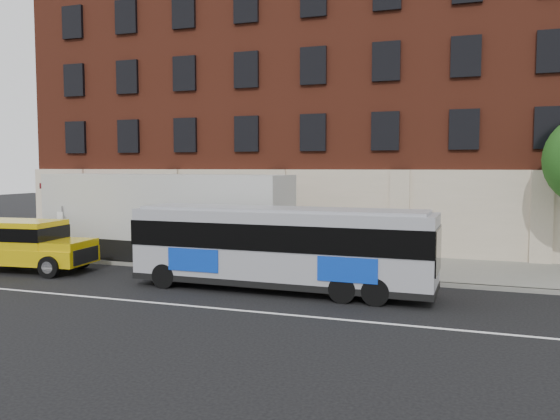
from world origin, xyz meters
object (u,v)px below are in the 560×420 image
(sign_pole, at_px, (62,229))
(city_bus, at_px, (281,245))
(yellow_suv, at_px, (24,242))
(shipping_container, at_px, (163,219))

(sign_pole, height_order, city_bus, city_bus)
(sign_pole, height_order, yellow_suv, sign_pole)
(city_bus, bearing_deg, shipping_container, 151.48)
(sign_pole, relative_size, shipping_container, 0.21)
(yellow_suv, distance_m, shipping_container, 5.73)
(city_bus, bearing_deg, sign_pole, 166.79)
(sign_pole, height_order, shipping_container, shipping_container)
(shipping_container, bearing_deg, yellow_suv, -139.83)
(sign_pole, xyz_separation_m, shipping_container, (4.67, 1.01, 0.50))
(yellow_suv, bearing_deg, shipping_container, 40.17)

